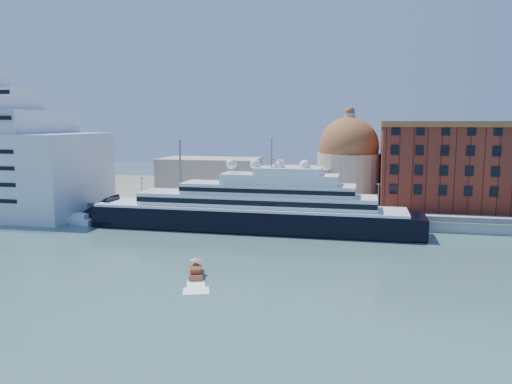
# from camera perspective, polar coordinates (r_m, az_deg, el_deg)

# --- Properties ---
(ground) EXTENTS (400.00, 400.00, 0.00)m
(ground) POSITION_cam_1_polar(r_m,az_deg,el_deg) (95.70, -4.36, -7.17)
(ground) COLOR #396360
(ground) RESTS_ON ground
(quay) EXTENTS (180.00, 10.00, 2.50)m
(quay) POSITION_cam_1_polar(r_m,az_deg,el_deg) (127.52, 0.05, -2.73)
(quay) COLOR gray
(quay) RESTS_ON ground
(land) EXTENTS (260.00, 72.00, 2.00)m
(land) POSITION_cam_1_polar(r_m,az_deg,el_deg) (167.30, 3.07, -0.26)
(land) COLOR slate
(land) RESTS_ON ground
(quay_fence) EXTENTS (180.00, 0.10, 1.20)m
(quay_fence) POSITION_cam_1_polar(r_m,az_deg,el_deg) (122.87, -0.40, -2.27)
(quay_fence) COLOR slate
(quay_fence) RESTS_ON quay
(superyacht) EXTENTS (83.48, 11.57, 24.95)m
(superyacht) POSITION_cam_1_polar(r_m,az_deg,el_deg) (116.91, -2.07, -2.20)
(superyacht) COLOR black
(superyacht) RESTS_ON ground
(service_barge) EXTENTS (12.57, 6.85, 2.69)m
(service_barge) POSITION_cam_1_polar(r_m,az_deg,el_deg) (132.39, -19.78, -3.02)
(service_barge) COLOR white
(service_barge) RESTS_ON ground
(water_taxi) EXTENTS (4.20, 6.82, 3.07)m
(water_taxi) POSITION_cam_1_polar(r_m,az_deg,el_deg) (83.21, -6.89, -9.02)
(water_taxi) COLOR brown
(water_taxi) RESTS_ON ground
(warehouse) EXTENTS (43.00, 19.00, 23.25)m
(warehouse) POSITION_cam_1_polar(r_m,az_deg,el_deg) (143.04, 22.55, 2.89)
(warehouse) COLOR maroon
(warehouse) RESTS_ON land
(church) EXTENTS (66.00, 18.00, 25.50)m
(church) POSITION_cam_1_polar(r_m,az_deg,el_deg) (148.19, 4.44, 2.52)
(church) COLOR beige
(church) RESTS_ON land
(lamp_posts) EXTENTS (120.80, 2.40, 18.00)m
(lamp_posts) POSITION_cam_1_polar(r_m,az_deg,el_deg) (127.86, -5.67, 1.15)
(lamp_posts) COLOR slate
(lamp_posts) RESTS_ON quay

